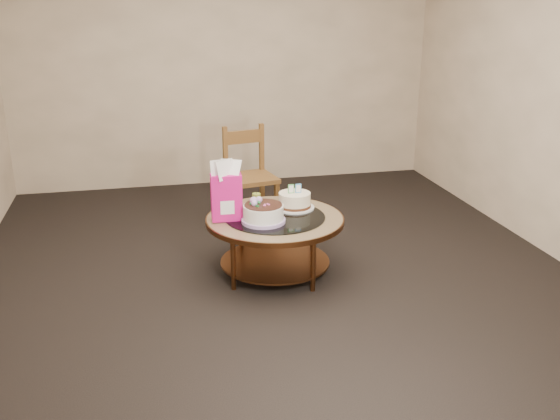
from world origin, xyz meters
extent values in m
plane|color=black|center=(0.00, 0.00, 0.00)|extent=(5.00, 5.00, 0.00)
cube|color=beige|center=(0.00, 2.50, 1.30)|extent=(4.50, 0.02, 2.60)
cube|color=beige|center=(0.00, -2.50, 1.30)|extent=(4.50, 0.02, 2.60)
cylinder|color=#593219|center=(0.35, 0.20, 0.21)|extent=(0.04, 0.04, 0.42)
cylinder|color=#593219|center=(-0.20, 0.35, 0.21)|extent=(0.04, 0.04, 0.42)
cylinder|color=#593219|center=(-0.35, -0.20, 0.21)|extent=(0.04, 0.04, 0.42)
cylinder|color=#593219|center=(0.20, -0.35, 0.21)|extent=(0.04, 0.04, 0.42)
cylinder|color=#593219|center=(0.00, 0.00, 0.10)|extent=(0.82, 0.82, 0.02)
cylinder|color=#593219|center=(0.00, 0.00, 0.43)|extent=(1.02, 1.02, 0.04)
cylinder|color=#8C714D|center=(0.00, 0.00, 0.45)|extent=(1.00, 1.00, 0.01)
cylinder|color=black|center=(0.00, 0.00, 0.45)|extent=(0.74, 0.74, 0.01)
cylinder|color=#AE8DC7|center=(-0.11, -0.10, 0.47)|extent=(0.32, 0.32, 0.02)
cylinder|color=silver|center=(-0.11, -0.10, 0.52)|extent=(0.29, 0.29, 0.13)
cylinder|color=black|center=(-0.11, -0.10, 0.59)|extent=(0.27, 0.27, 0.01)
sphere|color=#AE8DC7|center=(-0.17, -0.06, 0.61)|extent=(0.06, 0.06, 0.06)
sphere|color=#AE8DC7|center=(-0.12, -0.04, 0.61)|extent=(0.05, 0.05, 0.05)
sphere|color=#AE8DC7|center=(-0.17, -0.11, 0.61)|extent=(0.04, 0.04, 0.04)
cone|color=#1D6F30|center=(-0.13, -0.08, 0.60)|extent=(0.04, 0.04, 0.03)
cone|color=#1D6F30|center=(-0.20, -0.08, 0.60)|extent=(0.04, 0.04, 0.03)
cone|color=#1D6F30|center=(-0.11, -0.02, 0.60)|extent=(0.04, 0.04, 0.03)
cone|color=#1D6F30|center=(-0.15, -0.14, 0.60)|extent=(0.04, 0.04, 0.03)
cylinder|color=white|center=(0.19, 0.15, 0.46)|extent=(0.30, 0.30, 0.01)
cylinder|color=#422212|center=(0.19, 0.15, 0.48)|extent=(0.25, 0.25, 0.02)
cylinder|color=beige|center=(0.19, 0.15, 0.54)|extent=(0.24, 0.24, 0.09)
cube|color=#45A24F|center=(0.16, 0.15, 0.61)|extent=(0.05, 0.01, 0.07)
cube|color=white|center=(0.16, 0.15, 0.61)|extent=(0.03, 0.01, 0.05)
cube|color=#4096D9|center=(0.21, 0.15, 0.61)|extent=(0.05, 0.01, 0.07)
cube|color=white|center=(0.21, 0.15, 0.61)|extent=(0.03, 0.01, 0.05)
cube|color=#BF1267|center=(-0.35, 0.02, 0.63)|extent=(0.22, 0.13, 0.34)
cube|color=white|center=(-0.35, 0.02, 0.57)|extent=(0.10, 0.13, 0.10)
cube|color=tan|center=(-0.08, 0.31, 0.46)|extent=(0.13, 0.13, 0.01)
cylinder|color=gold|center=(-0.08, 0.31, 0.47)|extent=(0.13, 0.13, 0.01)
cylinder|color=olive|center=(-0.08, 0.31, 0.51)|extent=(0.06, 0.06, 0.06)
cylinder|color=black|center=(-0.08, 0.31, 0.55)|extent=(0.00, 0.00, 0.01)
cube|color=brown|center=(0.02, 1.08, 0.44)|extent=(0.48, 0.48, 0.04)
cube|color=brown|center=(-0.12, 0.88, 0.22)|extent=(0.05, 0.05, 0.44)
cube|color=brown|center=(0.22, 0.94, 0.22)|extent=(0.05, 0.05, 0.44)
cube|color=brown|center=(-0.19, 1.22, 0.22)|extent=(0.05, 0.05, 0.44)
cube|color=brown|center=(0.15, 1.29, 0.22)|extent=(0.05, 0.05, 0.44)
cube|color=brown|center=(-0.19, 1.22, 0.66)|extent=(0.05, 0.05, 0.45)
cube|color=brown|center=(0.15, 1.29, 0.66)|extent=(0.05, 0.05, 0.45)
cube|color=brown|center=(-0.02, 1.26, 0.78)|extent=(0.35, 0.10, 0.12)
camera|label=1|loc=(-0.91, -4.21, 2.01)|focal=40.00mm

